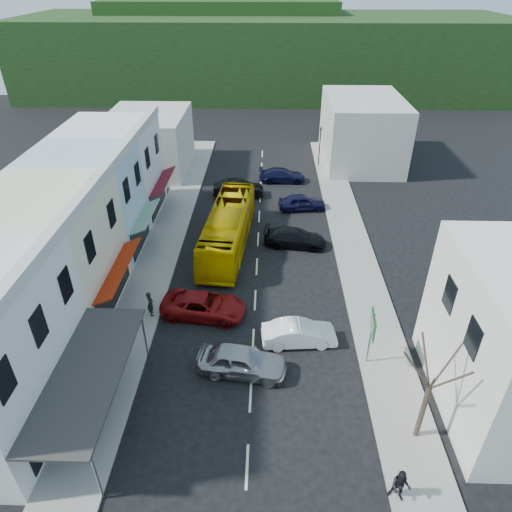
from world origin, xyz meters
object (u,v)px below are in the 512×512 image
at_px(bus, 228,229).
at_px(car_red, 204,306).
at_px(direction_sign, 370,339).
at_px(car_white, 299,334).
at_px(pedestrian_right, 400,486).
at_px(car_silver, 242,363).
at_px(pedestrian_left, 150,304).
at_px(traffic_signal, 320,147).
at_px(street_tree, 429,388).

height_order(bus, car_red, bus).
xyz_separation_m(car_red, direction_sign, (9.59, -3.94, 1.09)).
bearing_deg(car_white, pedestrian_right, -164.18).
distance_m(car_silver, pedestrian_right, 9.72).
height_order(car_silver, car_red, same).
distance_m(car_red, pedestrian_left, 3.33).
height_order(pedestrian_right, direction_sign, direction_sign).
bearing_deg(bus, pedestrian_left, -110.69).
bearing_deg(traffic_signal, car_red, 92.99).
relative_size(direction_sign, traffic_signal, 0.80).
distance_m(pedestrian_left, direction_sign, 13.44).
relative_size(car_red, traffic_signal, 1.03).
relative_size(pedestrian_left, direction_sign, 0.48).
height_order(car_white, car_red, same).
bearing_deg(direction_sign, car_white, 162.10).
bearing_deg(car_red, car_silver, -143.39).
height_order(car_white, street_tree, street_tree).
xyz_separation_m(pedestrian_right, direction_sign, (0.10, 7.79, 0.79)).
xyz_separation_m(bus, car_white, (5.01, -10.88, -0.85)).
bearing_deg(car_white, pedestrian_left, 71.36).
relative_size(car_silver, pedestrian_right, 2.59).
xyz_separation_m(car_red, pedestrian_left, (-3.31, -0.24, 0.30)).
relative_size(car_white, pedestrian_left, 2.59).
relative_size(car_silver, car_red, 0.96).
distance_m(car_white, car_red, 6.36).
height_order(car_white, pedestrian_left, pedestrian_left).
bearing_deg(street_tree, car_red, 142.13).
distance_m(pedestrian_left, traffic_signal, 29.08).
height_order(car_silver, direction_sign, direction_sign).
bearing_deg(direction_sign, pedestrian_left, 168.48).
height_order(bus, pedestrian_left, bus).
distance_m(bus, car_red, 8.55).
relative_size(car_white, traffic_signal, 0.99).
xyz_separation_m(direction_sign, street_tree, (1.50, -4.69, 1.52)).
bearing_deg(street_tree, direction_sign, 107.70).
bearing_deg(bus, street_tree, -54.17).
xyz_separation_m(car_silver, traffic_signal, (6.80, 30.65, 1.53)).
height_order(car_red, direction_sign, direction_sign).
bearing_deg(car_silver, pedestrian_right, -127.45).
distance_m(bus, pedestrian_right, 21.96).
distance_m(car_white, direction_sign, 4.15).
bearing_deg(pedestrian_left, bus, -45.09).
distance_m(bus, street_tree, 19.99).
bearing_deg(bus, direction_sign, -49.93).
height_order(pedestrian_right, street_tree, street_tree).
distance_m(car_red, street_tree, 14.29).
bearing_deg(car_silver, street_tree, -106.45).
height_order(car_white, direction_sign, direction_sign).
bearing_deg(car_silver, car_white, -45.36).
bearing_deg(bus, car_silver, -77.31).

